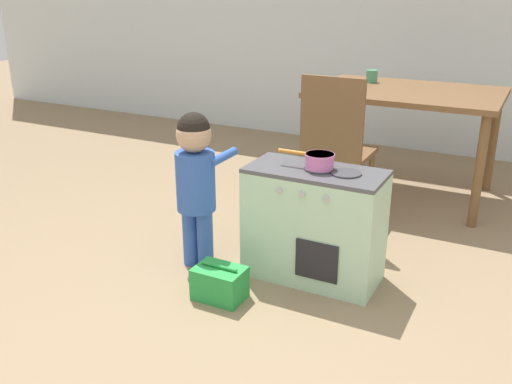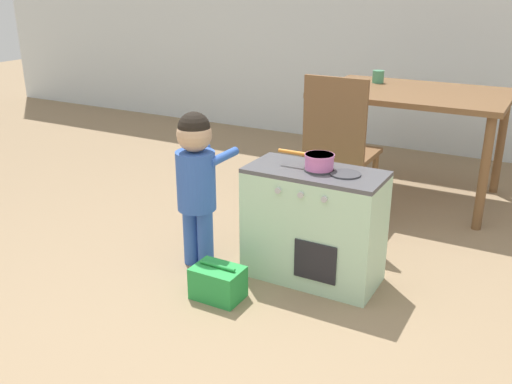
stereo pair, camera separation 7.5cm
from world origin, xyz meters
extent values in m
cube|color=#B2DBB7|center=(0.02, 0.94, 0.27)|extent=(0.65, 0.32, 0.54)
cube|color=#4C4C51|center=(0.02, 0.94, 0.55)|extent=(0.65, 0.32, 0.02)
cylinder|color=#38383D|center=(0.03, 0.94, 0.57)|extent=(0.14, 0.14, 0.01)
cylinder|color=#38383D|center=(0.16, 0.94, 0.57)|extent=(0.14, 0.14, 0.01)
cube|color=black|center=(0.10, 0.78, 0.18)|extent=(0.21, 0.01, 0.19)
cylinder|color=#B2B2B7|center=(-0.10, 0.78, 0.49)|extent=(0.03, 0.01, 0.03)
cylinder|color=#B2B2B7|center=(0.02, 0.78, 0.49)|extent=(0.03, 0.01, 0.03)
cylinder|color=#B2B2B7|center=(0.13, 0.78, 0.49)|extent=(0.03, 0.01, 0.03)
cylinder|color=pink|center=(0.03, 0.94, 0.61)|extent=(0.13, 0.13, 0.07)
cylinder|color=pink|center=(0.03, 0.94, 0.64)|extent=(0.14, 0.14, 0.01)
cylinder|color=orange|center=(-0.11, 0.94, 0.63)|extent=(0.14, 0.02, 0.02)
cylinder|color=#335BB7|center=(-0.60, 0.78, 0.16)|extent=(0.08, 0.08, 0.32)
cylinder|color=#335BB7|center=(-0.51, 0.78, 0.16)|extent=(0.08, 0.08, 0.32)
cylinder|color=#335BB7|center=(-0.55, 0.78, 0.46)|extent=(0.20, 0.20, 0.30)
sphere|color=tan|center=(-0.55, 0.78, 0.70)|extent=(0.17, 0.17, 0.17)
sphere|color=black|center=(-0.55, 0.78, 0.73)|extent=(0.16, 0.16, 0.16)
cylinder|color=#335BB7|center=(-0.64, 0.90, 0.57)|extent=(0.04, 0.24, 0.04)
cylinder|color=#335BB7|center=(-0.47, 0.90, 0.57)|extent=(0.04, 0.24, 0.04)
cube|color=green|center=(-0.29, 0.55, 0.08)|extent=(0.23, 0.16, 0.15)
cylinder|color=green|center=(-0.29, 0.55, 0.16)|extent=(0.18, 0.02, 0.02)
cube|color=brown|center=(0.11, 2.32, 0.70)|extent=(1.19, 0.84, 0.03)
cylinder|color=brown|center=(-0.43, 1.95, 0.34)|extent=(0.06, 0.06, 0.69)
cylinder|color=brown|center=(0.64, 1.95, 0.34)|extent=(0.06, 0.06, 0.69)
cylinder|color=brown|center=(-0.43, 2.68, 0.34)|extent=(0.06, 0.06, 0.69)
cylinder|color=brown|center=(0.64, 2.68, 0.34)|extent=(0.06, 0.06, 0.69)
cube|color=brown|center=(-0.11, 1.66, 0.44)|extent=(0.37, 0.37, 0.03)
cube|color=brown|center=(-0.11, 1.49, 0.68)|extent=(0.37, 0.02, 0.46)
cylinder|color=brown|center=(-0.27, 1.51, 0.21)|extent=(0.04, 0.04, 0.42)
cylinder|color=brown|center=(0.04, 1.51, 0.21)|extent=(0.04, 0.04, 0.42)
cylinder|color=brown|center=(-0.27, 1.82, 0.21)|extent=(0.04, 0.04, 0.42)
cylinder|color=brown|center=(0.04, 1.82, 0.21)|extent=(0.04, 0.04, 0.42)
cylinder|color=#478E66|center=(-0.19, 2.49, 0.76)|extent=(0.08, 0.08, 0.08)
camera|label=1|loc=(0.93, -1.45, 1.41)|focal=40.00mm
camera|label=2|loc=(1.00, -1.41, 1.41)|focal=40.00mm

